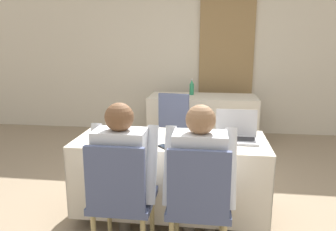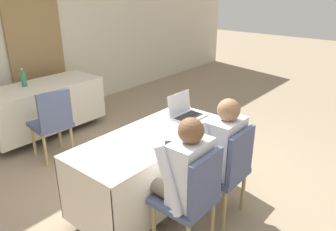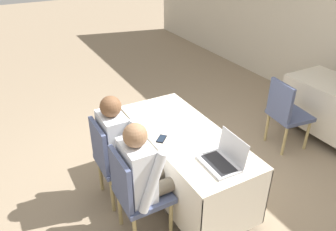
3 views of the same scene
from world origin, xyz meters
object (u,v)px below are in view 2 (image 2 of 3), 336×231
(laptop, at_px, (186,113))
(chair_near_left, at_px, (192,196))
(person_checkered_shirt, at_px, (182,175))
(person_white_shirt, at_px, (218,149))
(chair_near_right, at_px, (227,168))
(chair_far_spare, at_px, (52,121))
(water_bottle, at_px, (23,78))
(cell_phone, at_px, (172,143))

(laptop, xyz_separation_m, chair_near_left, (-0.84, -0.69, -0.28))
(laptop, xyz_separation_m, person_checkered_shirt, (-0.84, -0.59, -0.12))
(person_checkered_shirt, relative_size, person_white_shirt, 1.00)
(chair_near_right, relative_size, chair_far_spare, 1.00)
(water_bottle, bearing_deg, chair_near_right, -85.58)
(cell_phone, distance_m, person_checkered_shirt, 0.41)
(water_bottle, distance_m, chair_near_left, 3.14)
(laptop, height_order, chair_near_right, laptop)
(chair_near_right, bearing_deg, chair_near_left, 0.00)
(laptop, relative_size, cell_phone, 2.51)
(person_checkered_shirt, distance_m, person_white_shirt, 0.55)
(cell_phone, xyz_separation_m, chair_near_left, (-0.26, -0.41, -0.24))
(chair_far_spare, bearing_deg, laptop, 121.57)
(chair_near_right, height_order, person_white_shirt, person_white_shirt)
(water_bottle, bearing_deg, chair_far_spare, -100.16)
(chair_near_right, bearing_deg, person_checkered_shirt, -10.72)
(water_bottle, bearing_deg, cell_phone, -91.07)
(laptop, height_order, chair_near_left, laptop)
(cell_phone, distance_m, chair_near_left, 0.54)
(cell_phone, bearing_deg, water_bottle, 46.12)
(laptop, height_order, person_white_shirt, person_white_shirt)
(chair_near_left, relative_size, chair_far_spare, 1.00)
(cell_phone, height_order, chair_near_right, chair_near_right)
(cell_phone, distance_m, chair_near_right, 0.56)
(laptop, bearing_deg, chair_far_spare, 115.62)
(laptop, distance_m, water_bottle, 2.47)
(chair_near_left, bearing_deg, person_checkered_shirt, -90.00)
(chair_near_left, relative_size, chair_near_right, 1.00)
(person_checkered_shirt, bearing_deg, laptop, -145.06)
(person_checkered_shirt, xyz_separation_m, person_white_shirt, (0.55, 0.00, 0.00))
(water_bottle, xyz_separation_m, chair_far_spare, (-0.16, -0.88, -0.35))
(laptop, distance_m, chair_far_spare, 1.70)
(cell_phone, relative_size, chair_far_spare, 0.16)
(water_bottle, xyz_separation_m, person_white_shirt, (0.24, -3.00, -0.19))
(person_checkered_shirt, bearing_deg, chair_far_spare, -94.11)
(cell_phone, bearing_deg, chair_far_spare, 50.60)
(cell_phone, relative_size, chair_near_left, 0.16)
(cell_phone, height_order, person_checkered_shirt, person_checkered_shirt)
(person_white_shirt, bearing_deg, laptop, -116.32)
(cell_phone, bearing_deg, chair_near_right, -97.61)
(chair_far_spare, bearing_deg, person_checkered_shirt, 93.25)
(chair_near_left, bearing_deg, laptop, -140.56)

